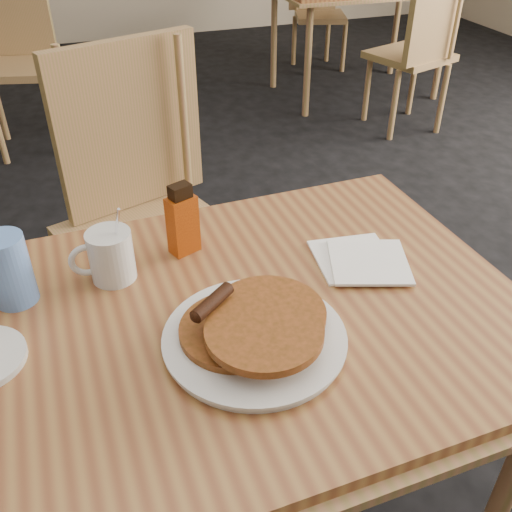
% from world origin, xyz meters
% --- Properties ---
extents(floor, '(10.00, 10.00, 0.00)m').
position_xyz_m(floor, '(0.00, 0.00, 0.00)').
color(floor, black).
rests_on(floor, ground).
extents(main_table, '(1.24, 0.86, 0.75)m').
position_xyz_m(main_table, '(-0.07, -0.04, 0.71)').
color(main_table, olive).
rests_on(main_table, floor).
extents(chair_main_far, '(0.59, 0.60, 1.03)m').
position_xyz_m(chair_main_far, '(-0.09, 0.74, 0.62)').
color(chair_main_far, '#A4724D').
rests_on(chair_main_far, floor).
extents(chair_neighbor_far, '(0.47, 0.48, 0.83)m').
position_xyz_m(chair_neighbor_far, '(1.78, 3.62, 0.50)').
color(chair_neighbor_far, '#A4724D').
rests_on(chair_neighbor_far, floor).
extents(chair_neighbor_near, '(0.53, 0.54, 0.92)m').
position_xyz_m(chair_neighbor_near, '(1.78, 2.13, 0.55)').
color(chair_neighbor_near, '#A4724D').
rests_on(chair_neighbor_near, floor).
extents(chair_wall_extra, '(0.54, 0.55, 0.98)m').
position_xyz_m(chair_wall_extra, '(-0.46, 2.75, 0.59)').
color(chair_wall_extra, '#A4724D').
rests_on(chair_wall_extra, floor).
extents(pancake_plate, '(0.32, 0.32, 0.09)m').
position_xyz_m(pancake_plate, '(-0.02, -0.13, 0.77)').
color(pancake_plate, silver).
rests_on(pancake_plate, main_table).
extents(coffee_mug, '(0.13, 0.09, 0.17)m').
position_xyz_m(coffee_mug, '(-0.23, 0.14, 0.80)').
color(coffee_mug, silver).
rests_on(coffee_mug, main_table).
extents(syrup_bottle, '(0.07, 0.06, 0.16)m').
position_xyz_m(syrup_bottle, '(-0.07, 0.19, 0.82)').
color(syrup_bottle, maroon).
rests_on(syrup_bottle, main_table).
extents(napkin_stack, '(0.21, 0.22, 0.01)m').
position_xyz_m(napkin_stack, '(0.26, 0.03, 0.76)').
color(napkin_stack, white).
rests_on(napkin_stack, main_table).
extents(blue_tumbler, '(0.10, 0.10, 0.14)m').
position_xyz_m(blue_tumbler, '(-0.42, 0.13, 0.82)').
color(blue_tumbler, '#5D8ADA').
rests_on(blue_tumbler, main_table).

